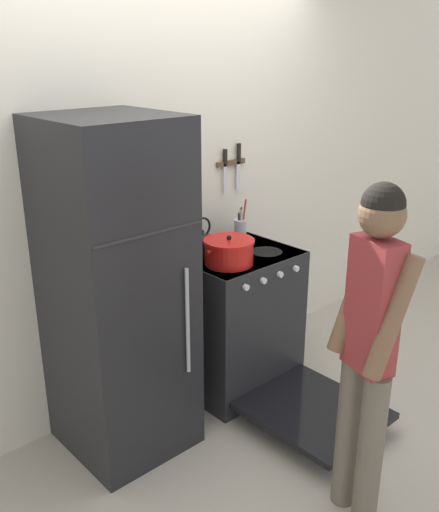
% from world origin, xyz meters
% --- Properties ---
extents(ground_plane, '(14.00, 14.00, 0.00)m').
position_xyz_m(ground_plane, '(0.00, 0.00, 0.00)').
color(ground_plane, '#B2A893').
extents(wall_back, '(10.00, 0.06, 2.55)m').
position_xyz_m(wall_back, '(0.00, 0.03, 1.27)').
color(wall_back, silver).
rests_on(wall_back, ground_plane).
extents(refrigerator, '(0.61, 0.67, 1.80)m').
position_xyz_m(refrigerator, '(-0.55, -0.32, 0.90)').
color(refrigerator, black).
rests_on(refrigerator, ground_plane).
extents(stove_range, '(0.71, 1.34, 0.91)m').
position_xyz_m(stove_range, '(0.30, -0.35, 0.45)').
color(stove_range, '#232326').
rests_on(stove_range, ground_plane).
extents(dutch_oven_pot, '(0.33, 0.29, 0.17)m').
position_xyz_m(dutch_oven_pot, '(0.14, -0.43, 0.98)').
color(dutch_oven_pot, red).
rests_on(dutch_oven_pot, stove_range).
extents(tea_kettle, '(0.21, 0.16, 0.23)m').
position_xyz_m(tea_kettle, '(0.15, -0.18, 0.98)').
color(tea_kettle, black).
rests_on(tea_kettle, stove_range).
extents(utensil_jar, '(0.08, 0.09, 0.29)m').
position_xyz_m(utensil_jar, '(0.48, -0.18, 0.99)').
color(utensil_jar, '#B7BABF').
rests_on(utensil_jar, stove_range).
extents(person, '(0.32, 0.37, 1.60)m').
position_xyz_m(person, '(-0.05, -1.51, 0.91)').
color(person, '#6B6051').
rests_on(person, ground_plane).
extents(wall_knife_strip, '(0.24, 0.03, 0.31)m').
position_xyz_m(wall_knife_strip, '(0.55, -0.02, 1.39)').
color(wall_knife_strip, brown).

